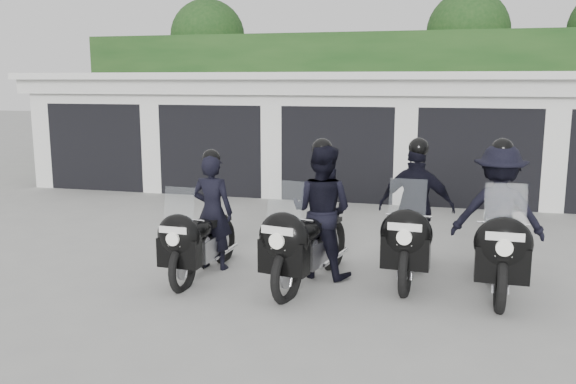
% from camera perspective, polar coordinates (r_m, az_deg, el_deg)
% --- Properties ---
extents(ground, '(80.00, 80.00, 0.00)m').
position_cam_1_polar(ground, '(9.05, -1.54, -7.52)').
color(ground, gray).
rests_on(ground, ground).
extents(garage_block, '(16.40, 6.80, 2.96)m').
position_cam_1_polar(garage_block, '(16.56, 6.15, 5.66)').
color(garage_block, silver).
rests_on(garage_block, ground).
extents(background_vegetation, '(20.00, 3.90, 5.80)m').
position_cam_1_polar(background_vegetation, '(21.28, 9.17, 10.27)').
color(background_vegetation, '#153513').
rests_on(background_vegetation, ground).
extents(police_bike_a, '(0.69, 2.13, 1.85)m').
position_cam_1_polar(police_bike_a, '(8.87, -7.84, -3.05)').
color(police_bike_a, black).
rests_on(police_bike_a, ground).
extents(police_bike_b, '(1.14, 2.33, 2.05)m').
position_cam_1_polar(police_bike_b, '(8.51, 2.60, -2.64)').
color(police_bike_b, black).
rests_on(police_bike_b, ground).
extents(police_bike_c, '(1.14, 2.34, 2.03)m').
position_cam_1_polar(police_bike_c, '(8.96, 11.76, -2.21)').
color(police_bike_c, black).
rests_on(police_bike_c, ground).
extents(police_bike_d, '(1.26, 2.39, 2.08)m').
position_cam_1_polar(police_bike_d, '(8.76, 19.11, -2.71)').
color(police_bike_d, black).
rests_on(police_bike_d, ground).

